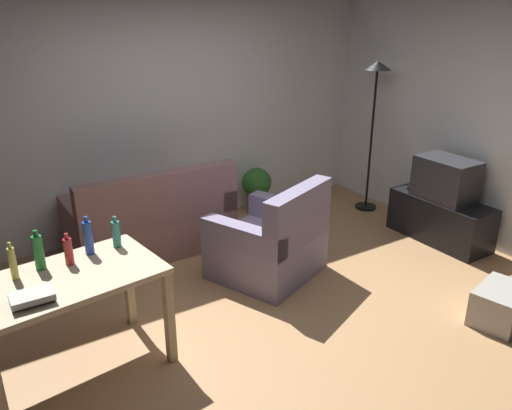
% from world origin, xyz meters
% --- Properties ---
extents(ground_plane, '(5.20, 4.40, 0.02)m').
position_xyz_m(ground_plane, '(0.00, 0.00, -0.01)').
color(ground_plane, tan).
extents(wall_rear, '(5.20, 0.10, 2.70)m').
position_xyz_m(wall_rear, '(0.00, 2.20, 1.35)').
color(wall_rear, white).
rests_on(wall_rear, ground_plane).
extents(wall_right, '(0.10, 4.40, 2.70)m').
position_xyz_m(wall_right, '(2.60, 0.00, 1.35)').
color(wall_right, silver).
rests_on(wall_right, ground_plane).
extents(couch, '(1.61, 0.84, 0.92)m').
position_xyz_m(couch, '(-0.47, 1.59, 0.31)').
color(couch, '#996B66').
rests_on(couch, ground_plane).
extents(tv_stand, '(0.44, 1.10, 0.48)m').
position_xyz_m(tv_stand, '(2.25, 0.16, 0.24)').
color(tv_stand, black).
rests_on(tv_stand, ground_plane).
extents(tv, '(0.41, 0.60, 0.44)m').
position_xyz_m(tv, '(2.25, 0.16, 0.70)').
color(tv, '#2D2D33').
rests_on(tv, tv_stand).
extents(torchiere_lamp, '(0.32, 0.32, 1.81)m').
position_xyz_m(torchiere_lamp, '(2.25, 1.27, 1.41)').
color(torchiere_lamp, black).
rests_on(torchiere_lamp, ground_plane).
extents(desk, '(1.28, 0.85, 0.76)m').
position_xyz_m(desk, '(-1.63, 0.08, 0.65)').
color(desk, '#C6B28E').
rests_on(desk, ground_plane).
extents(potted_plant, '(0.36, 0.36, 0.57)m').
position_xyz_m(potted_plant, '(1.00, 1.90, 0.33)').
color(potted_plant, brown).
rests_on(potted_plant, ground_plane).
extents(armchair, '(1.15, 1.12, 0.92)m').
position_xyz_m(armchair, '(0.28, 0.51, 0.32)').
color(armchair, gray).
rests_on(armchair, ground_plane).
extents(storage_box, '(0.55, 0.44, 0.30)m').
position_xyz_m(storage_box, '(1.39, -1.13, 0.15)').
color(storage_box, '#A8A399').
rests_on(storage_box, ground_plane).
extents(bottle_squat, '(0.05, 0.05, 0.26)m').
position_xyz_m(bottle_squat, '(-1.91, 0.22, 0.87)').
color(bottle_squat, '#BCB24C').
rests_on(bottle_squat, desk).
extents(bottle_green, '(0.07, 0.07, 0.28)m').
position_xyz_m(bottle_green, '(-1.74, 0.27, 0.88)').
color(bottle_green, '#1E722D').
rests_on(bottle_green, desk).
extents(bottle_red, '(0.06, 0.06, 0.23)m').
position_xyz_m(bottle_red, '(-1.57, 0.24, 0.86)').
color(bottle_red, '#AD2323').
rests_on(bottle_red, desk).
extents(bottle_blue, '(0.06, 0.06, 0.28)m').
position_xyz_m(bottle_blue, '(-1.41, 0.32, 0.89)').
color(bottle_blue, '#2347A3').
rests_on(bottle_blue, desk).
extents(bottle_tall, '(0.06, 0.06, 0.24)m').
position_xyz_m(bottle_tall, '(-1.21, 0.33, 0.86)').
color(bottle_tall, teal).
rests_on(bottle_tall, desk).
extents(book_stack, '(0.25, 0.18, 0.06)m').
position_xyz_m(book_stack, '(-1.87, -0.13, 0.79)').
color(book_stack, '#333338').
rests_on(book_stack, desk).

